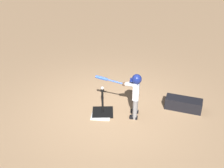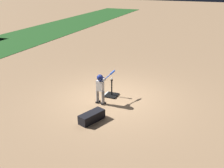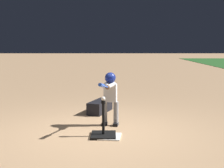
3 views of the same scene
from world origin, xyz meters
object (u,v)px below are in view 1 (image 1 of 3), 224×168
batter_child (134,90)px  batting_tee (103,110)px  baseball (102,88)px  equipment_bag (183,104)px

batter_child → batting_tee: bearing=-8.8°
baseball → equipment_bag: size_ratio=0.09×
batting_tee → batter_child: 0.92m
batting_tee → baseball: baseball is taller
batting_tee → batter_child: bearing=171.2°
batting_tee → equipment_bag: 1.91m
batting_tee → baseball: 0.60m
batter_child → equipment_bag: 1.34m
baseball → equipment_bag: (-1.91, -0.14, -0.53)m
batting_tee → batter_child: (-0.70, 0.11, 0.59)m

